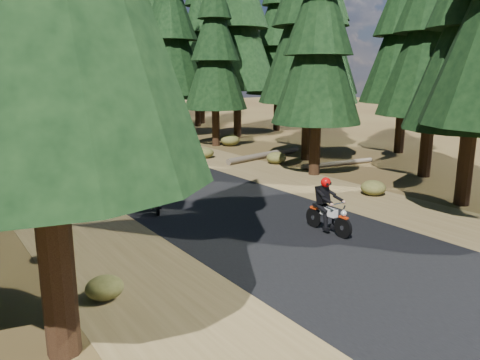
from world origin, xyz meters
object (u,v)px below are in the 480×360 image
rider_lead (328,215)px  rider_follow (156,197)px  log_near (265,155)px  log_far (338,163)px

rider_lead → rider_follow: rider_lead is taller
log_near → log_far: (1.55, -3.69, -0.04)m
log_far → log_near: bearing=121.2°
log_near → rider_follow: rider_follow is taller
log_far → rider_lead: rider_lead is taller
log_far → rider_lead: 9.94m
log_far → rider_lead: (-7.39, -6.63, 0.40)m
log_far → rider_follow: size_ratio=2.45×
log_far → rider_follow: (-10.43, -1.96, 0.36)m
rider_lead → log_near: bearing=-119.1°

